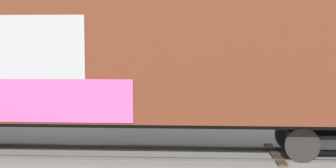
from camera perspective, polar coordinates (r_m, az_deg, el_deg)
ground_plane at (r=12.96m, az=0.01°, el=-8.81°), size 260.00×260.00×0.00m
track at (r=12.95m, az=7.18°, el=-8.69°), size 60.01×2.69×0.08m
freight_car at (r=12.71m, az=-5.63°, el=3.30°), size 16.61×2.96×4.76m
hillside at (r=86.67m, az=2.30°, el=5.68°), size 157.33×30.19×13.01m
parked_car_white at (r=21.15m, az=-19.38°, el=-1.51°), size 4.59×2.23×1.59m
parked_car_tan at (r=19.66m, az=-1.53°, el=-1.44°), size 4.45×2.24×1.80m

